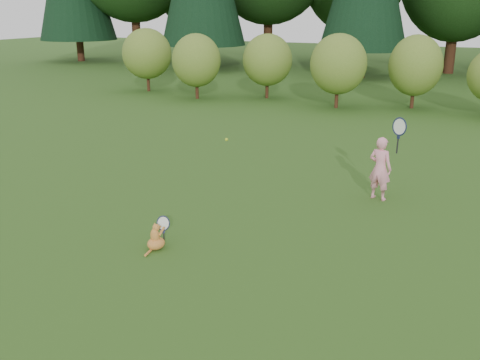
% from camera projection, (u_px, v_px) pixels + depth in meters
% --- Properties ---
extents(ground, '(100.00, 100.00, 0.00)m').
position_uv_depth(ground, '(211.00, 229.00, 9.45)').
color(ground, '#284E15').
rests_on(ground, ground).
extents(shrub_row, '(28.00, 3.00, 2.80)m').
position_uv_depth(shrub_row, '(371.00, 72.00, 20.22)').
color(shrub_row, '#5A7725').
rests_on(shrub_row, ground).
extents(child, '(0.74, 0.46, 1.95)m').
position_uv_depth(child, '(381.00, 167.00, 10.70)').
color(child, pink).
rests_on(child, ground).
extents(cat, '(0.39, 0.65, 0.60)m').
position_uv_depth(cat, '(156.00, 235.00, 8.61)').
color(cat, '#BB6C23').
rests_on(cat, ground).
extents(tennis_ball, '(0.06, 0.06, 0.06)m').
position_uv_depth(tennis_ball, '(226.00, 140.00, 10.57)').
color(tennis_ball, '#A5C917').
rests_on(tennis_ball, ground).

